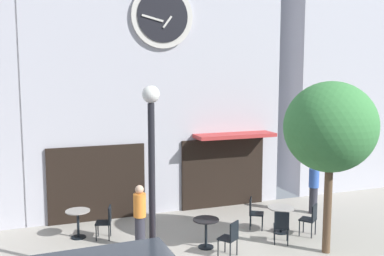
{
  "coord_description": "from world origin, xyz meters",
  "views": [
    {
      "loc": [
        -3.95,
        -8.01,
        4.49
      ],
      "look_at": [
        -0.01,
        2.68,
        3.06
      ],
      "focal_mm": 41.6,
      "sensor_mm": 36.0,
      "label": 1
    }
  ],
  "objects_px": {
    "cafe_chair_near_tree": "(231,236)",
    "cafe_chair_corner": "(254,211)",
    "cafe_table_center_right": "(78,219)",
    "cafe_chair_facing_street": "(106,220)",
    "pedestrian_blue": "(314,187)",
    "cafe_table_near_door": "(206,228)",
    "pedestrian_orange": "(140,216)",
    "street_tree": "(331,128)",
    "cafe_table_leftmost": "(281,214)",
    "street_lamp": "(152,187)",
    "cafe_chair_left_end": "(311,217)",
    "cafe_chair_right_end": "(281,225)"
  },
  "relations": [
    {
      "from": "street_lamp",
      "to": "cafe_chair_right_end",
      "type": "xyz_separation_m",
      "value": [
        3.77,
        1.05,
        -1.62
      ]
    },
    {
      "from": "street_lamp",
      "to": "cafe_table_leftmost",
      "type": "bearing_deg",
      "value": 22.92
    },
    {
      "from": "street_tree",
      "to": "cafe_chair_facing_street",
      "type": "relative_size",
      "value": 4.77
    },
    {
      "from": "street_tree",
      "to": "cafe_chair_corner",
      "type": "bearing_deg",
      "value": 112.68
    },
    {
      "from": "cafe_chair_near_tree",
      "to": "cafe_chair_corner",
      "type": "bearing_deg",
      "value": 46.92
    },
    {
      "from": "cafe_table_leftmost",
      "to": "pedestrian_blue",
      "type": "height_order",
      "value": "pedestrian_blue"
    },
    {
      "from": "cafe_table_near_door",
      "to": "pedestrian_orange",
      "type": "distance_m",
      "value": 1.72
    },
    {
      "from": "cafe_table_near_door",
      "to": "cafe_chair_right_end",
      "type": "relative_size",
      "value": 0.84
    },
    {
      "from": "cafe_table_near_door",
      "to": "cafe_chair_corner",
      "type": "relative_size",
      "value": 0.84
    },
    {
      "from": "pedestrian_orange",
      "to": "cafe_table_center_right",
      "type": "bearing_deg",
      "value": 136.52
    },
    {
      "from": "street_tree",
      "to": "cafe_table_leftmost",
      "type": "distance_m",
      "value": 3.08
    },
    {
      "from": "cafe_chair_left_end",
      "to": "pedestrian_blue",
      "type": "distance_m",
      "value": 2.12
    },
    {
      "from": "street_tree",
      "to": "pedestrian_blue",
      "type": "height_order",
      "value": "street_tree"
    },
    {
      "from": "cafe_table_center_right",
      "to": "pedestrian_blue",
      "type": "distance_m",
      "value": 7.33
    },
    {
      "from": "street_tree",
      "to": "street_lamp",
      "type": "bearing_deg",
      "value": -177.57
    },
    {
      "from": "street_lamp",
      "to": "cafe_chair_near_tree",
      "type": "height_order",
      "value": "street_lamp"
    },
    {
      "from": "cafe_chair_left_end",
      "to": "cafe_chair_near_tree",
      "type": "xyz_separation_m",
      "value": [
        -2.68,
        -0.52,
        0.0
      ]
    },
    {
      "from": "cafe_chair_corner",
      "to": "cafe_chair_facing_street",
      "type": "bearing_deg",
      "value": 170.62
    },
    {
      "from": "street_tree",
      "to": "cafe_chair_facing_street",
      "type": "height_order",
      "value": "street_tree"
    },
    {
      "from": "cafe_chair_left_end",
      "to": "cafe_chair_corner",
      "type": "height_order",
      "value": "same"
    },
    {
      "from": "cafe_table_center_right",
      "to": "cafe_table_leftmost",
      "type": "relative_size",
      "value": 1.04
    },
    {
      "from": "street_lamp",
      "to": "pedestrian_blue",
      "type": "xyz_separation_m",
      "value": [
        6.12,
        2.95,
        -1.29
      ]
    },
    {
      "from": "cafe_chair_near_tree",
      "to": "cafe_chair_right_end",
      "type": "bearing_deg",
      "value": 9.94
    },
    {
      "from": "cafe_table_near_door",
      "to": "pedestrian_blue",
      "type": "relative_size",
      "value": 0.45
    },
    {
      "from": "cafe_table_center_right",
      "to": "cafe_chair_near_tree",
      "type": "bearing_deg",
      "value": -37.6
    },
    {
      "from": "cafe_chair_left_end",
      "to": "pedestrian_blue",
      "type": "xyz_separation_m",
      "value": [
        1.27,
        1.67,
        0.33
      ]
    },
    {
      "from": "cafe_table_center_right",
      "to": "cafe_chair_corner",
      "type": "distance_m",
      "value": 4.94
    },
    {
      "from": "cafe_chair_corner",
      "to": "pedestrian_blue",
      "type": "xyz_separation_m",
      "value": [
        2.47,
        0.61,
        0.33
      ]
    },
    {
      "from": "cafe_chair_right_end",
      "to": "street_lamp",
      "type": "bearing_deg",
      "value": -164.47
    },
    {
      "from": "cafe_chair_corner",
      "to": "cafe_chair_facing_street",
      "type": "height_order",
      "value": "same"
    },
    {
      "from": "street_lamp",
      "to": "cafe_chair_right_end",
      "type": "distance_m",
      "value": 4.24
    },
    {
      "from": "cafe_chair_right_end",
      "to": "pedestrian_orange",
      "type": "relative_size",
      "value": 0.54
    },
    {
      "from": "cafe_chair_corner",
      "to": "cafe_chair_facing_street",
      "type": "xyz_separation_m",
      "value": [
        -4.12,
        0.68,
        0.0
      ]
    },
    {
      "from": "street_lamp",
      "to": "cafe_table_leftmost",
      "type": "xyz_separation_m",
      "value": [
        4.2,
        1.78,
        -1.61
      ]
    },
    {
      "from": "street_lamp",
      "to": "pedestrian_orange",
      "type": "bearing_deg",
      "value": 83.93
    },
    {
      "from": "street_tree",
      "to": "cafe_table_near_door",
      "type": "distance_m",
      "value": 4.01
    },
    {
      "from": "street_lamp",
      "to": "cafe_chair_left_end",
      "type": "height_order",
      "value": "street_lamp"
    },
    {
      "from": "cafe_table_center_right",
      "to": "cafe_chair_facing_street",
      "type": "xyz_separation_m",
      "value": [
        0.71,
        -0.33,
        0.0
      ]
    },
    {
      "from": "cafe_chair_left_end",
      "to": "cafe_chair_corner",
      "type": "relative_size",
      "value": 1.0
    },
    {
      "from": "cafe_chair_corner",
      "to": "pedestrian_orange",
      "type": "bearing_deg",
      "value": -174.64
    },
    {
      "from": "street_tree",
      "to": "cafe_chair_right_end",
      "type": "distance_m",
      "value": 2.87
    },
    {
      "from": "cafe_chair_near_tree",
      "to": "pedestrian_blue",
      "type": "bearing_deg",
      "value": 28.99
    },
    {
      "from": "cafe_table_leftmost",
      "to": "cafe_chair_facing_street",
      "type": "distance_m",
      "value": 4.85
    },
    {
      "from": "cafe_chair_right_end",
      "to": "cafe_table_leftmost",
      "type": "bearing_deg",
      "value": 59.24
    },
    {
      "from": "cafe_table_near_door",
      "to": "cafe_chair_corner",
      "type": "bearing_deg",
      "value": 24.54
    },
    {
      "from": "street_tree",
      "to": "cafe_chair_right_end",
      "type": "relative_size",
      "value": 4.77
    },
    {
      "from": "cafe_chair_facing_street",
      "to": "cafe_chair_left_end",
      "type": "bearing_deg",
      "value": -18.1
    },
    {
      "from": "pedestrian_blue",
      "to": "cafe_table_leftmost",
      "type": "bearing_deg",
      "value": -148.42
    },
    {
      "from": "cafe_chair_left_end",
      "to": "pedestrian_blue",
      "type": "height_order",
      "value": "pedestrian_blue"
    },
    {
      "from": "cafe_chair_near_tree",
      "to": "pedestrian_orange",
      "type": "xyz_separation_m",
      "value": [
        -1.96,
        1.26,
        0.33
      ]
    }
  ]
}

